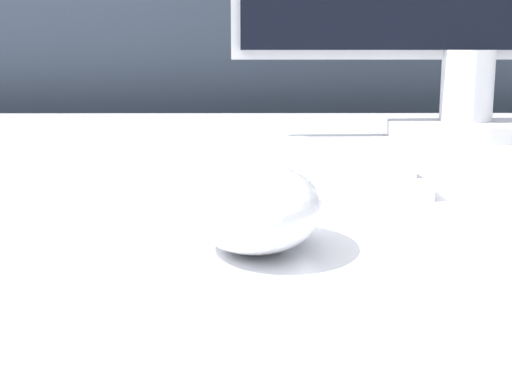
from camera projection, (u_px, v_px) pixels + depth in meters
partition_panel at (216, 155)px, 1.42m from camera, size 5.00×0.03×1.35m
computer_mouse_near at (257, 207)px, 0.40m from camera, size 0.08×0.11×0.05m
keyboard at (175, 172)px, 0.58m from camera, size 0.40×0.13×0.02m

